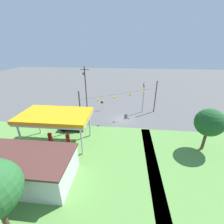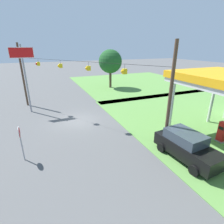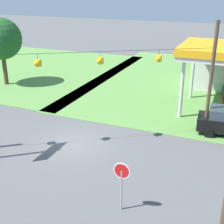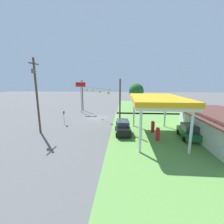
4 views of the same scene
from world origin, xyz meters
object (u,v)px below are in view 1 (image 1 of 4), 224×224
(gas_station_canopy, at_px, (55,116))
(fuel_pump_near, at_px, (68,139))
(car_at_pumps_front, at_px, (73,125))
(stop_sign_roadside, at_px, (102,103))
(tree_west_verge, at_px, (209,123))
(gas_station_store, at_px, (16,167))
(utility_pole_main, at_px, (85,85))
(car_at_pumps_rear, at_px, (44,154))
(fuel_pump_far, at_px, (50,138))
(stop_sign_overhead, at_px, (144,91))

(gas_station_canopy, distance_m, fuel_pump_near, 4.45)
(car_at_pumps_front, xyz_separation_m, stop_sign_roadside, (-4.15, -10.35, 0.83))
(tree_west_verge, bearing_deg, stop_sign_roadside, -37.07)
(gas_station_canopy, relative_size, car_at_pumps_front, 2.34)
(gas_station_store, xyz_separation_m, car_at_pumps_front, (-2.80, -12.23, -0.89))
(utility_pole_main, bearing_deg, gas_station_canopy, 87.95)
(fuel_pump_near, relative_size, car_at_pumps_front, 0.37)
(car_at_pumps_front, relative_size, stop_sign_roadside, 1.89)
(fuel_pump_near, bearing_deg, utility_pole_main, -86.63)
(car_at_pumps_rear, bearing_deg, car_at_pumps_front, 86.22)
(gas_station_canopy, xyz_separation_m, car_at_pumps_front, (-0.95, -4.37, -4.00))
(fuel_pump_far, xyz_separation_m, stop_sign_roadside, (-6.67, -14.71, 0.98))
(tree_west_verge, bearing_deg, utility_pole_main, -34.61)
(fuel_pump_near, xyz_separation_m, car_at_pumps_rear, (1.83, 4.36, 0.16))
(gas_station_canopy, xyz_separation_m, fuel_pump_far, (1.57, -0.00, -4.16))
(gas_station_store, xyz_separation_m, stop_sign_roadside, (-6.95, -22.58, -0.06))
(fuel_pump_far, distance_m, car_at_pumps_front, 5.05)
(gas_station_canopy, bearing_deg, utility_pole_main, -92.05)
(fuel_pump_far, height_order, car_at_pumps_rear, car_at_pumps_rear)
(gas_station_canopy, height_order, fuel_pump_near, gas_station_canopy)
(gas_station_canopy, bearing_deg, gas_station_store, 76.76)
(gas_station_canopy, distance_m, car_at_pumps_rear, 5.92)
(gas_station_canopy, relative_size, car_at_pumps_rear, 2.35)
(stop_sign_roadside, distance_m, stop_sign_overhead, 10.77)
(fuel_pump_far, distance_m, utility_pole_main, 17.50)
(fuel_pump_far, distance_m, stop_sign_overhead, 22.59)
(gas_station_store, bearing_deg, stop_sign_roadside, -107.11)
(utility_pole_main, bearing_deg, fuel_pump_far, 82.57)
(gas_station_store, xyz_separation_m, stop_sign_overhead, (-17.07, -22.24, 3.61))
(car_at_pumps_rear, bearing_deg, gas_station_store, -110.30)
(gas_station_store, relative_size, car_at_pumps_front, 2.96)
(gas_station_canopy, height_order, car_at_pumps_rear, gas_station_canopy)
(gas_station_store, distance_m, fuel_pump_near, 8.64)
(fuel_pump_near, xyz_separation_m, utility_pole_main, (0.98, -16.61, 5.09))
(fuel_pump_near, xyz_separation_m, stop_sign_roadside, (-3.53, -14.71, 0.98))
(stop_sign_overhead, height_order, utility_pole_main, utility_pole_main)
(car_at_pumps_rear, bearing_deg, stop_sign_overhead, 54.56)
(stop_sign_roadside, bearing_deg, stop_sign_overhead, -1.90)
(fuel_pump_far, height_order, stop_sign_roadside, stop_sign_roadside)
(fuel_pump_near, relative_size, car_at_pumps_rear, 0.37)
(fuel_pump_far, xyz_separation_m, tree_west_verge, (-25.29, -0.65, 3.96))
(fuel_pump_near, height_order, stop_sign_roadside, stop_sign_roadside)
(fuel_pump_far, xyz_separation_m, utility_pole_main, (-2.17, -16.61, 5.09))
(car_at_pumps_front, distance_m, stop_sign_roadside, 11.18)
(stop_sign_roadside, distance_m, utility_pole_main, 6.38)
(gas_station_store, distance_m, car_at_pumps_front, 12.58)
(gas_station_canopy, distance_m, stop_sign_roadside, 15.89)
(stop_sign_roadside, bearing_deg, fuel_pump_near, -103.48)
(car_at_pumps_rear, bearing_deg, fuel_pump_far, 110.92)
(fuel_pump_far, bearing_deg, gas_station_canopy, 179.95)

